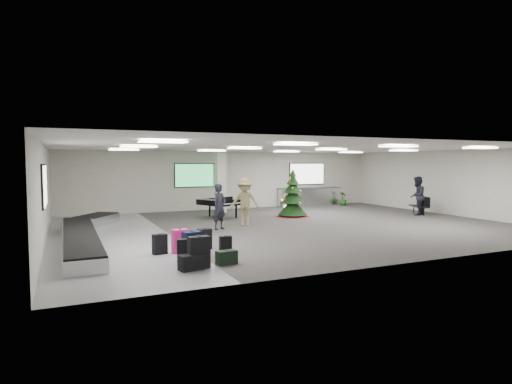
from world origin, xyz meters
name	(u,v)px	position (x,y,z in m)	size (l,w,h in m)	color
ground	(289,226)	(0.00, 0.00, 0.00)	(18.00, 18.00, 0.00)	#3A3735
room_envelope	(274,169)	(-0.38, 0.67, 2.33)	(18.02, 14.02, 3.21)	#ACA89D
baggage_carousel	(84,234)	(-7.84, -0.08, 0.21)	(2.28, 9.71, 0.43)	silver
service_counter	(309,197)	(5.00, 6.65, 0.55)	(4.05, 0.65, 1.08)	silver
suitcase_0	(199,252)	(-5.45, -5.32, 0.40)	(0.52, 0.31, 0.82)	black
suitcase_1	(201,247)	(-5.04, -4.19, 0.29)	(0.39, 0.22, 0.60)	black
pink_suitcase	(180,241)	(-5.43, -3.39, 0.34)	(0.46, 0.29, 0.71)	#E91E74
suitcase_3	(205,239)	(-4.61, -3.11, 0.31)	(0.41, 0.23, 0.63)	black
navy_suitcase	(192,245)	(-5.30, -4.19, 0.37)	(0.54, 0.40, 0.76)	black
suitcase_5	(185,251)	(-5.57, -4.53, 0.30)	(0.46, 0.36, 0.62)	black
green_duffel	(227,257)	(-4.68, -5.19, 0.18)	(0.57, 0.35, 0.37)	black
suitcase_7	(225,245)	(-4.24, -3.93, 0.25)	(0.35, 0.20, 0.51)	black
suitcase_8	(160,244)	(-5.99, -3.31, 0.29)	(0.43, 0.30, 0.59)	black
black_duffel	(191,262)	(-5.67, -5.41, 0.19)	(0.63, 0.42, 0.40)	black
christmas_tree	(293,200)	(1.56, 2.55, 0.82)	(1.67, 1.67, 2.39)	maroon
grand_piano	(219,202)	(-1.80, 3.55, 0.73)	(1.94, 2.17, 1.02)	black
bench	(420,204)	(7.84, 0.71, 0.51)	(0.97, 1.50, 0.90)	black
traveler_a	(219,207)	(-2.96, 0.22, 0.88)	(0.65, 0.42, 1.77)	black
traveler_b	(245,202)	(-1.65, 0.80, 0.98)	(1.26, 0.73, 1.95)	olive
traveler_bench	(417,196)	(7.40, 0.49, 0.95)	(0.93, 0.72, 1.91)	black
potted_plant_left	(283,201)	(3.13, 6.50, 0.36)	(0.40, 0.32, 0.72)	#174115
potted_plant_right	(343,199)	(6.88, 5.87, 0.41)	(0.46, 0.46, 0.83)	#174115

